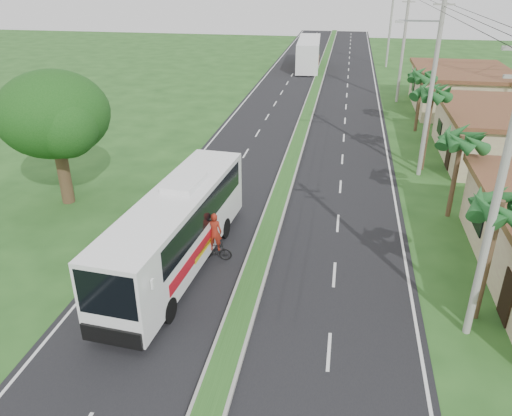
# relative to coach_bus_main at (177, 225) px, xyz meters

# --- Properties ---
(ground) EXTENTS (180.00, 180.00, 0.00)m
(ground) POSITION_rel_coach_bus_main_xyz_m (3.46, -4.51, -2.10)
(ground) COLOR #21481A
(ground) RESTS_ON ground
(road_asphalt) EXTENTS (14.00, 160.00, 0.02)m
(road_asphalt) POSITION_rel_coach_bus_main_xyz_m (3.46, 15.49, -2.09)
(road_asphalt) COLOR black
(road_asphalt) RESTS_ON ground
(median_strip) EXTENTS (1.20, 160.00, 0.18)m
(median_strip) POSITION_rel_coach_bus_main_xyz_m (3.46, 15.49, -1.99)
(median_strip) COLOR gray
(median_strip) RESTS_ON ground
(lane_edge_left) EXTENTS (0.12, 160.00, 0.01)m
(lane_edge_left) POSITION_rel_coach_bus_main_xyz_m (-3.24, 15.49, -2.10)
(lane_edge_left) COLOR silver
(lane_edge_left) RESTS_ON ground
(lane_edge_right) EXTENTS (0.12, 160.00, 0.01)m
(lane_edge_right) POSITION_rel_coach_bus_main_xyz_m (10.16, 15.49, -2.10)
(lane_edge_right) COLOR silver
(lane_edge_right) RESTS_ON ground
(shop_mid) EXTENTS (7.60, 10.60, 3.67)m
(shop_mid) POSITION_rel_coach_bus_main_xyz_m (17.46, 17.49, -0.24)
(shop_mid) COLOR tan
(shop_mid) RESTS_ON ground
(shop_far) EXTENTS (8.60, 11.60, 3.82)m
(shop_far) POSITION_rel_coach_bus_main_xyz_m (17.46, 31.49, -0.17)
(shop_far) COLOR tan
(shop_far) RESTS_ON ground
(palm_verge_a) EXTENTS (2.40, 2.40, 5.45)m
(palm_verge_a) POSITION_rel_coach_bus_main_xyz_m (12.46, -1.51, 2.64)
(palm_verge_a) COLOR #473321
(palm_verge_a) RESTS_ON ground
(palm_verge_b) EXTENTS (2.40, 2.40, 5.05)m
(palm_verge_b) POSITION_rel_coach_bus_main_xyz_m (12.86, 7.49, 2.26)
(palm_verge_b) COLOR #473321
(palm_verge_b) RESTS_ON ground
(palm_verge_c) EXTENTS (2.40, 2.40, 5.85)m
(palm_verge_c) POSITION_rel_coach_bus_main_xyz_m (12.26, 14.49, 3.02)
(palm_verge_c) COLOR #473321
(palm_verge_c) RESTS_ON ground
(palm_verge_d) EXTENTS (2.40, 2.40, 5.25)m
(palm_verge_d) POSITION_rel_coach_bus_main_xyz_m (12.76, 23.49, 2.45)
(palm_verge_d) COLOR #473321
(palm_verge_d) RESTS_ON ground
(shade_tree) EXTENTS (6.30, 6.00, 7.54)m
(shade_tree) POSITION_rel_coach_bus_main_xyz_m (-8.65, 5.51, 2.93)
(shade_tree) COLOR #473321
(shade_tree) RESTS_ON ground
(utility_pole_a) EXTENTS (1.60, 0.28, 11.00)m
(utility_pole_a) POSITION_rel_coach_bus_main_xyz_m (11.96, -2.51, 3.58)
(utility_pole_a) COLOR gray
(utility_pole_a) RESTS_ON ground
(utility_pole_b) EXTENTS (3.20, 0.28, 12.00)m
(utility_pole_b) POSITION_rel_coach_bus_main_xyz_m (11.93, 13.49, 4.16)
(utility_pole_b) COLOR gray
(utility_pole_b) RESTS_ON ground
(utility_pole_c) EXTENTS (1.60, 0.28, 11.00)m
(utility_pole_c) POSITION_rel_coach_bus_main_xyz_m (11.96, 33.49, 3.58)
(utility_pole_c) COLOR gray
(utility_pole_c) RESTS_ON ground
(utility_pole_d) EXTENTS (1.60, 0.28, 10.50)m
(utility_pole_d) POSITION_rel_coach_bus_main_xyz_m (11.96, 53.49, 3.32)
(utility_pole_d) COLOR gray
(utility_pole_d) RESTS_ON ground
(coach_bus_main) EXTENTS (3.40, 11.96, 3.81)m
(coach_bus_main) POSITION_rel_coach_bus_main_xyz_m (0.00, 0.00, 0.00)
(coach_bus_main) COLOR white
(coach_bus_main) RESTS_ON ground
(coach_bus_far) EXTENTS (3.44, 12.98, 3.75)m
(coach_bus_far) POSITION_rel_coach_bus_main_xyz_m (1.51, 50.98, 0.03)
(coach_bus_far) COLOR white
(coach_bus_far) RESTS_ON ground
(motorcyclist) EXTENTS (1.58, 0.54, 2.42)m
(motorcyclist) POSITION_rel_coach_bus_main_xyz_m (1.46, 0.78, -1.15)
(motorcyclist) COLOR black
(motorcyclist) RESTS_ON ground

